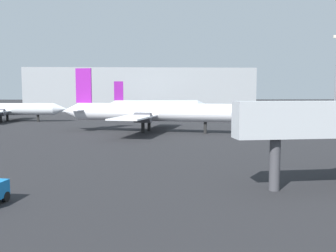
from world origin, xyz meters
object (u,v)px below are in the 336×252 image
(airplane_far_left, at_px, (7,109))
(airplane_distant, at_px, (152,112))
(light_mast_right, at_px, (336,70))
(airplane_far_right, at_px, (156,105))

(airplane_far_left, bearing_deg, airplane_distant, -33.07)
(airplane_distant, xyz_separation_m, airplane_far_left, (-31.48, 22.37, -0.48))
(airplane_distant, distance_m, light_mast_right, 72.06)
(light_mast_right, bearing_deg, airplane_distant, -139.09)
(airplane_distant, relative_size, light_mast_right, 1.39)
(airplane_far_left, relative_size, light_mast_right, 1.13)
(light_mast_right, bearing_deg, airplane_far_left, -164.06)
(airplane_distant, height_order, light_mast_right, light_mast_right)
(airplane_distant, xyz_separation_m, airplane_far_right, (1.18, 43.84, -0.46))
(airplane_far_left, relative_size, airplane_far_right, 0.90)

